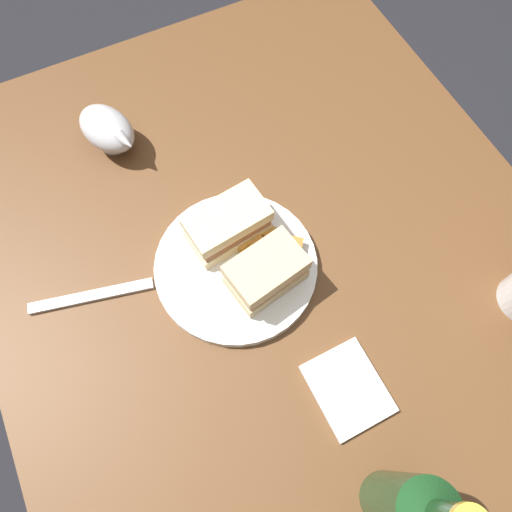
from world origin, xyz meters
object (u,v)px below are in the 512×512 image
Objects in this scene: gravy_boat at (108,129)px; fork at (92,296)px; sandwich_half_left at (266,272)px; cider_bottle at (410,507)px; plate at (236,266)px; napkin at (350,387)px; sandwich_half_right at (227,225)px.

fork is at bearing -26.30° from gravy_boat.
cider_bottle is (0.32, 0.01, 0.05)m from sandwich_half_left.
plate is 2.19× the size of napkin.
gravy_boat is 0.27m from fork.
sandwich_half_right is 0.41m from cider_bottle.
gravy_boat is at bearing -160.85° from sandwich_half_left.
gravy_boat is 0.71× the size of fork.
napkin is 0.61× the size of fork.
cider_bottle is (0.65, 0.12, 0.06)m from gravy_boat.
cider_bottle is at bearing -11.83° from napkin.
gravy_boat reaches higher than napkin.
napkin is at bearing -32.38° from fork.
sandwich_half_left is 0.09m from sandwich_half_right.
sandwich_half_right is (-0.05, 0.01, 0.04)m from plate.
sandwich_half_right is at bearing 22.23° from gravy_boat.
cider_bottle reaches higher than fork.
fork is (0.24, -0.12, -0.04)m from gravy_boat.
fork is at bearing -90.78° from sandwich_half_right.
sandwich_half_right is at bearing -169.65° from sandwich_half_left.
fork is (-0.05, -0.21, -0.00)m from plate.
sandwich_half_left reaches higher than sandwich_half_right.
sandwich_half_right is at bearing 167.06° from plate.
plate is 0.31m from gravy_boat.
plate is at bearing -146.35° from sandwich_half_left.
sandwich_half_left is at bearing 10.35° from sandwich_half_right.
cider_bottle is 0.49m from fork.
napkin is at bearing 15.51° from plate.
plate is 0.06m from sandwich_half_left.
napkin reaches higher than fork.
sandwich_half_right reaches higher than napkin.
cider_bottle reaches higher than gravy_boat.
plate is 0.21m from fork.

